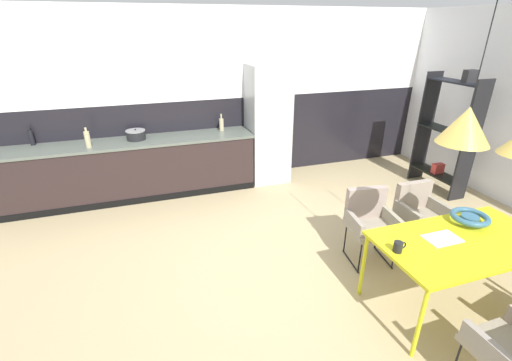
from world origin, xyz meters
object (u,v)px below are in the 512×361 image
Objects in this scene: bottle_spice_small at (31,137)px; bottle_wine_green at (88,139)px; open_book at (442,239)px; cooking_pot at (136,135)px; refrigerator_column at (268,125)px; armchair_near_window at (369,217)px; pendant_lamp_over_table_near at (466,125)px; mug_dark_espresso at (398,247)px; bottle_oil_tall at (221,124)px; open_shelf_unit at (447,132)px; dining_table at (463,245)px; armchair_far_side at (419,208)px; fruit_bowl at (470,218)px.

bottle_wine_green is at bearing -25.17° from bottle_spice_small.
open_book is 1.08× the size of cooking_pot.
armchair_near_window is (0.31, -2.46, -0.43)m from refrigerator_column.
pendant_lamp_over_table_near reaches higher than open_book.
bottle_oil_tall reaches higher than mug_dark_espresso.
open_shelf_unit is at bearing -26.30° from refrigerator_column.
cooking_pot is at bearing 16.36° from bottle_wine_green.
refrigerator_column is at bearing 89.32° from mug_dark_espresso.
armchair_near_window is 1.55m from pendant_lamp_over_table_near.
pendant_lamp_over_table_near is at bearing 177.54° from dining_table.
pendant_lamp_over_table_near is at bearing 54.39° from armchair_far_side.
bottle_wine_green is (-3.16, 3.16, 0.28)m from open_book.
open_book is at bearing 107.66° from armchair_near_window.
refrigerator_column is 2.78m from open_shelf_unit.
dining_table is 4.44× the size of fruit_bowl.
refrigerator_column is at bearing -116.30° from open_shelf_unit.
open_book is at bearing -162.55° from fruit_bowl.
fruit_bowl is (-0.07, -0.69, 0.27)m from armchair_far_side.
bottle_oil_tall is at bearing -2.18° from bottle_spice_small.
dining_table is 0.97m from armchair_near_window.
cooking_pot reaches higher than open_book.
open_shelf_unit reaches higher than bottle_oil_tall.
bottle_oil_tall is 0.95× the size of bottle_wine_green.
fruit_bowl is 1.22× the size of bottle_wine_green.
pendant_lamp_over_table_near reaches higher than open_shelf_unit.
armchair_near_window is at bearing -60.47° from open_shelf_unit.
fruit_bowl is at bearing 138.73° from armchair_near_window.
fruit_bowl is 2.92× the size of mug_dark_espresso.
bottle_oil_tall reaches higher than dining_table.
armchair_far_side is at bearing -32.29° from bottle_wine_green.
bottle_spice_small reaches higher than fruit_bowl.
bottle_spice_small reaches higher than armchair_near_window.
bottle_spice_small reaches higher than mug_dark_espresso.
fruit_bowl is 0.18× the size of open_shelf_unit.
bottle_wine_green is at bearing 140.13° from fruit_bowl.
armchair_near_window is (-0.67, -0.00, 0.01)m from armchair_far_side.
cooking_pot is at bearing -38.90° from armchair_far_side.
open_book is 2.58× the size of mug_dark_espresso.
cooking_pot reaches higher than dining_table.
fruit_bowl is 1.29× the size of bottle_oil_tall.
bottle_wine_green reaches higher than dining_table.
armchair_far_side is 0.97× the size of armchair_near_window.
bottle_spice_small reaches higher than dining_table.
refrigerator_column is 2.71m from bottle_wine_green.
mug_dark_espresso is at bearing -50.38° from open_shelf_unit.
mug_dark_espresso is at bearing -78.39° from bottle_oil_tall.
fruit_bowl is 1.23× the size of cooking_pot.
armchair_far_side is 1.36m from mug_dark_espresso.
open_shelf_unit is (2.18, 1.23, 0.43)m from armchair_near_window.
dining_table is at bearing -3.86° from mug_dark_espresso.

